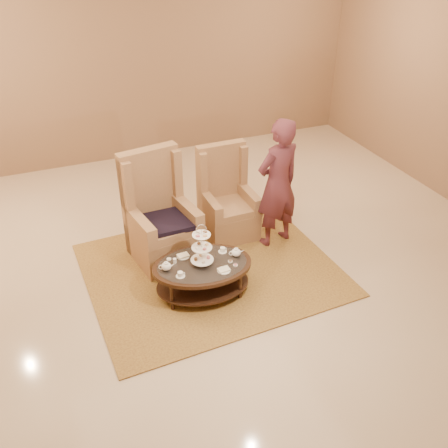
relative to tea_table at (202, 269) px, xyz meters
name	(u,v)px	position (x,y,z in m)	size (l,w,h in m)	color
ground	(221,284)	(0.25, 0.06, -0.34)	(8.00, 8.00, 0.00)	beige
ceiling	(221,284)	(0.25, 0.06, -0.34)	(8.00, 8.00, 0.02)	beige
wall_back	(129,56)	(0.25, 4.06, 1.41)	(8.00, 0.04, 3.50)	#906B4E
rug	(211,269)	(0.24, 0.37, -0.33)	(3.05, 2.58, 0.02)	#AA883C
tea_table	(202,269)	(0.00, 0.00, 0.00)	(1.22, 0.92, 0.94)	black
armchair_left	(160,223)	(-0.22, 0.92, 0.13)	(0.87, 0.89, 1.39)	#A4764D
armchair_right	(226,205)	(0.75, 1.12, 0.07)	(0.67, 0.69, 1.23)	#A4764D
person	(278,184)	(1.25, 0.64, 0.52)	(0.70, 0.54, 1.73)	#57252E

